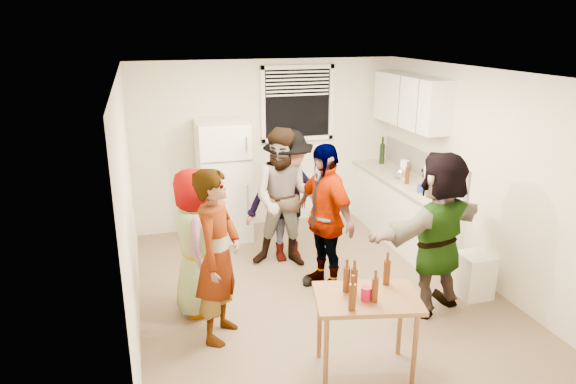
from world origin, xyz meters
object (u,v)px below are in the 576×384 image
object	(u,v)px
guest_orange	(431,307)
guest_stripe	(222,335)
red_cup	(366,300)
guest_black	(322,286)
wine_bottle	(381,164)
trash_bin	(474,276)
guest_grey	(201,309)
blue_cup	(420,192)
beer_bottle_table	(374,302)
beer_bottle_counter	(407,184)
guest_back_right	(288,258)
refrigerator	(224,181)
serving_table	(363,370)
kettle	(401,178)
guest_back_left	(286,264)

from	to	relation	value
guest_orange	guest_stripe	bearing A→B (deg)	-21.96
red_cup	guest_black	xyz separation A→B (m)	(0.22, 1.64, -0.75)
red_cup	wine_bottle	bearing A→B (deg)	62.20
trash_bin	guest_grey	distance (m)	3.09
guest_grey	guest_orange	world-z (taller)	guest_orange
blue_cup	beer_bottle_table	size ratio (longest dim) A/B	0.49
beer_bottle_table	guest_stripe	xyz separation A→B (m)	(-1.15, 1.01, -0.75)
beer_bottle_counter	guest_stripe	xyz separation A→B (m)	(-2.82, -1.51, -0.90)
guest_back_right	guest_stripe	bearing A→B (deg)	-124.86
refrigerator	wine_bottle	distance (m)	2.50
beer_bottle_table	blue_cup	bearing A→B (deg)	52.34
serving_table	guest_orange	bearing A→B (deg)	34.32
blue_cup	guest_back_right	world-z (taller)	blue_cup
red_cup	serving_table	bearing A→B (deg)	55.07
blue_cup	beer_bottle_counter	bearing A→B (deg)	86.15
red_cup	guest_back_right	size ratio (longest dim) A/B	0.07
serving_table	guest_black	bearing A→B (deg)	83.39
serving_table	guest_back_right	xyz separation A→B (m)	(0.00, 2.43, 0.00)
kettle	blue_cup	size ratio (longest dim) A/B	2.28
guest_back_right	beer_bottle_counter	bearing A→B (deg)	1.41
wine_bottle	guest_back_left	bearing A→B (deg)	-147.53
guest_black	guest_stripe	bearing A→B (deg)	-77.69
guest_orange	kettle	bearing A→B (deg)	-126.04
kettle	guest_grey	xyz separation A→B (m)	(-3.01, -1.20, -0.90)
blue_cup	guest_back_right	size ratio (longest dim) A/B	0.06
beer_bottle_table	red_cup	bearing A→B (deg)	140.66
guest_back_left	red_cup	bearing A→B (deg)	-68.81
guest_black	serving_table	bearing A→B (deg)	-21.62
kettle	beer_bottle_table	distance (m)	3.26
kettle	guest_back_right	xyz separation A→B (m)	(-1.73, -0.23, -0.90)
guest_stripe	guest_back_right	world-z (taller)	guest_back_right
beer_bottle_counter	trash_bin	size ratio (longest dim) A/B	0.45
kettle	guest_orange	size ratio (longest dim) A/B	0.14
trash_bin	guest_back_left	distance (m)	2.31
guest_back_left	beer_bottle_table	bearing A→B (deg)	-67.48
serving_table	beer_bottle_table	bearing A→B (deg)	-80.18
kettle	serving_table	size ratio (longest dim) A/B	0.27
refrigerator	blue_cup	distance (m)	2.71
refrigerator	guest_back_left	size ratio (longest dim) A/B	0.95
trash_bin	red_cup	distance (m)	2.09
kettle	blue_cup	distance (m)	0.65
guest_back_right	guest_black	xyz separation A→B (m)	(0.18, -0.84, 0.00)
blue_cup	guest_stripe	bearing A→B (deg)	-158.25
trash_bin	serving_table	size ratio (longest dim) A/B	0.57
trash_bin	guest_stripe	distance (m)	2.90
kettle	beer_bottle_table	xyz separation A→B (m)	(-1.71, -2.77, -0.15)
refrigerator	beer_bottle_counter	world-z (taller)	refrigerator
blue_cup	guest_black	size ratio (longest dim) A/B	0.06
beer_bottle_table	guest_stripe	bearing A→B (deg)	138.91
kettle	serving_table	distance (m)	3.30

